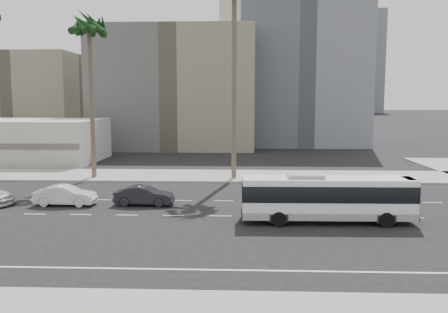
{
  "coord_description": "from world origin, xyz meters",
  "views": [
    {
      "loc": [
        -1.63,
        -28.91,
        7.28
      ],
      "look_at": [
        -2.94,
        4.0,
        3.33
      ],
      "focal_mm": 37.48,
      "sensor_mm": 36.0,
      "label": 1
    }
  ],
  "objects_px": {
    "city_bus": "(327,197)",
    "car_b": "(65,195)",
    "car_a": "(144,196)",
    "palm_mid": "(89,30)"
  },
  "relations": [
    {
      "from": "city_bus",
      "to": "car_a",
      "type": "relative_size",
      "value": 2.48
    },
    {
      "from": "car_a",
      "to": "palm_mid",
      "type": "xyz_separation_m",
      "value": [
        -7.07,
        10.98,
        12.95
      ]
    },
    {
      "from": "city_bus",
      "to": "palm_mid",
      "type": "xyz_separation_m",
      "value": [
        -19.02,
        15.14,
        12.09
      ]
    },
    {
      "from": "palm_mid",
      "to": "city_bus",
      "type": "bearing_deg",
      "value": -38.53
    },
    {
      "from": "car_a",
      "to": "car_b",
      "type": "distance_m",
      "value": 5.51
    },
    {
      "from": "car_b",
      "to": "car_a",
      "type": "bearing_deg",
      "value": -86.45
    },
    {
      "from": "car_a",
      "to": "palm_mid",
      "type": "height_order",
      "value": "palm_mid"
    },
    {
      "from": "city_bus",
      "to": "car_b",
      "type": "relative_size",
      "value": 2.42
    },
    {
      "from": "car_b",
      "to": "palm_mid",
      "type": "relative_size",
      "value": 0.28
    },
    {
      "from": "city_bus",
      "to": "palm_mid",
      "type": "distance_m",
      "value": 27.15
    }
  ]
}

